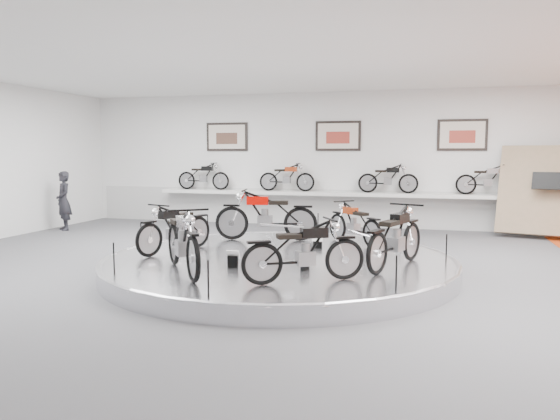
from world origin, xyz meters
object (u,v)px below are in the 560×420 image
(bike_b, at_px, (266,215))
(bike_f, at_px, (396,237))
(bike_d, at_px, (183,240))
(display_platform, at_px, (279,265))
(bike_a, at_px, (354,223))
(bike_c, at_px, (175,227))
(visitor, at_px, (64,201))
(shelf, at_px, (336,194))
(bike_e, at_px, (304,251))

(bike_b, distance_m, bike_f, 3.62)
(bike_b, xyz_separation_m, bike_d, (-0.34, -3.48, -0.02))
(display_platform, xyz_separation_m, bike_d, (-1.13, -1.67, 0.69))
(bike_a, relative_size, bike_c, 0.93)
(visitor, bearing_deg, bike_a, 24.91)
(visitor, bearing_deg, bike_d, -3.03)
(bike_c, bearing_deg, visitor, -105.58)
(bike_d, height_order, visitor, visitor)
(shelf, bearing_deg, bike_b, -99.74)
(bike_f, xyz_separation_m, visitor, (-9.50, 4.19, 0.02))
(bike_e, relative_size, visitor, 0.95)
(bike_b, xyz_separation_m, bike_f, (2.89, -2.17, -0.04))
(bike_c, bearing_deg, shelf, -177.77)
(bike_a, bearing_deg, bike_d, 103.33)
(bike_f, bearing_deg, bike_e, 159.44)
(bike_a, xyz_separation_m, bike_b, (-1.92, 0.00, 0.11))
(bike_f, bearing_deg, bike_c, 105.36)
(bike_e, bearing_deg, bike_f, 18.24)
(shelf, xyz_separation_m, bike_d, (-1.13, -8.07, -0.16))
(shelf, relative_size, bike_c, 6.77)
(bike_a, distance_m, bike_f, 2.38)
(bike_b, height_order, bike_f, bike_b)
(shelf, bearing_deg, bike_a, -76.12)
(bike_a, bearing_deg, shelf, -29.72)
(display_platform, xyz_separation_m, bike_a, (1.13, 1.81, 0.59))
(bike_a, height_order, bike_b, bike_b)
(bike_c, height_order, bike_d, bike_d)
(bike_c, distance_m, visitor, 6.56)
(bike_d, bearing_deg, bike_e, 49.26)
(display_platform, distance_m, bike_d, 2.13)
(visitor, bearing_deg, bike_b, 21.25)
(shelf, relative_size, bike_f, 6.22)
(bike_d, relative_size, bike_f, 1.03)
(bike_e, distance_m, visitor, 10.00)
(bike_e, relative_size, bike_f, 0.91)
(shelf, distance_m, bike_f, 7.09)
(bike_e, bearing_deg, shelf, 65.08)
(display_platform, xyz_separation_m, bike_e, (0.87, -1.80, 0.62))
(bike_d, distance_m, bike_f, 3.49)
(shelf, height_order, bike_a, bike_a)
(bike_b, height_order, bike_d, bike_b)
(bike_e, bearing_deg, visitor, 114.84)
(display_platform, distance_m, bike_c, 2.17)
(display_platform, distance_m, bike_a, 2.22)
(bike_d, relative_size, bike_e, 1.13)
(bike_a, relative_size, bike_f, 0.85)
(bike_f, height_order, visitor, visitor)
(shelf, relative_size, bike_b, 5.80)
(bike_f, bearing_deg, bike_a, 44.24)
(bike_d, bearing_deg, visitor, -168.32)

